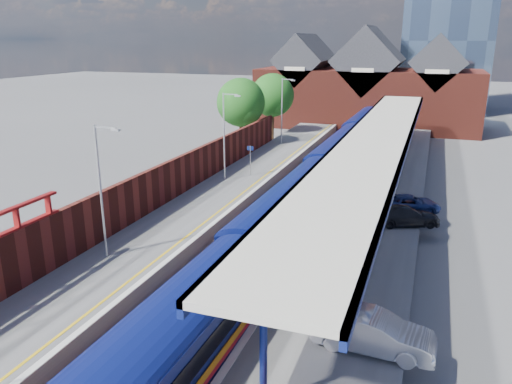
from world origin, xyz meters
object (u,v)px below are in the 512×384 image
lamp_post_c (226,131)px  platform_sign (250,155)px  lamp_post_b (102,184)px  train (321,175)px  parked_car_silver (374,332)px  lamp_post_d (283,107)px  parked_car_blue (409,203)px  parked_car_dark (406,216)px

lamp_post_c → platform_sign: 3.34m
lamp_post_b → lamp_post_c: same height
train → lamp_post_c: lamp_post_c is taller
lamp_post_b → parked_car_silver: bearing=-14.9°
lamp_post_d → parked_car_blue: 24.36m
lamp_post_b → platform_sign: bearing=85.7°
parked_car_silver → train: bearing=20.6°
lamp_post_c → platform_sign: size_ratio=2.80×
lamp_post_d → parked_car_silver: 38.62m
lamp_post_b → parked_car_blue: size_ratio=1.73×
parked_car_blue → platform_sign: bearing=53.8°
lamp_post_c → parked_car_blue: bearing=-12.6°
parked_car_silver → parked_car_blue: 16.53m
lamp_post_c → parked_car_dark: 16.00m
parked_car_blue → parked_car_silver: bearing=164.3°
lamp_post_b → lamp_post_c: (0.00, 16.00, 0.00)m
train → platform_sign: bearing=161.3°
parked_car_blue → parked_car_dark: bearing=164.3°
parked_car_silver → parked_car_dark: parked_car_silver is taller
lamp_post_c → lamp_post_b: bearing=-90.0°
train → lamp_post_c: (-7.86, 0.20, 2.87)m
parked_car_dark → lamp_post_d: bearing=12.9°
parked_car_dark → parked_car_blue: (0.05, 2.64, -0.04)m
lamp_post_b → parked_car_blue: (14.54, 12.75, -3.43)m
lamp_post_d → parked_car_blue: lamp_post_d is taller
lamp_post_b → lamp_post_d: bearing=90.0°
lamp_post_c → platform_sign: bearing=55.7°
train → parked_car_silver: bearing=-72.1°
platform_sign → parked_car_dark: bearing=-31.0°
train → lamp_post_b: (-7.86, -15.80, 2.87)m
lamp_post_b → lamp_post_d: (0.00, 32.00, 0.00)m
parked_car_silver → parked_car_blue: size_ratio=1.10×
lamp_post_b → platform_sign: size_ratio=2.80×
lamp_post_c → parked_car_blue: size_ratio=1.73×
platform_sign → parked_car_dark: 15.35m
lamp_post_b → lamp_post_c: size_ratio=1.00×
lamp_post_c → parked_car_dark: lamp_post_c is taller
train → platform_sign: size_ratio=26.38×
lamp_post_b → parked_car_dark: 17.99m
lamp_post_b → parked_car_dark: size_ratio=1.69×
train → lamp_post_b: 17.88m
train → lamp_post_c: size_ratio=9.42×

